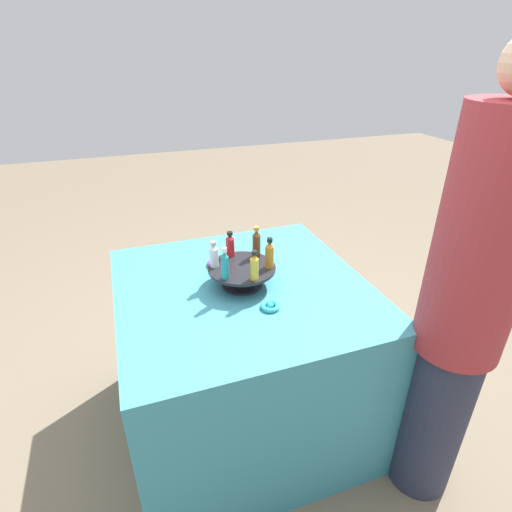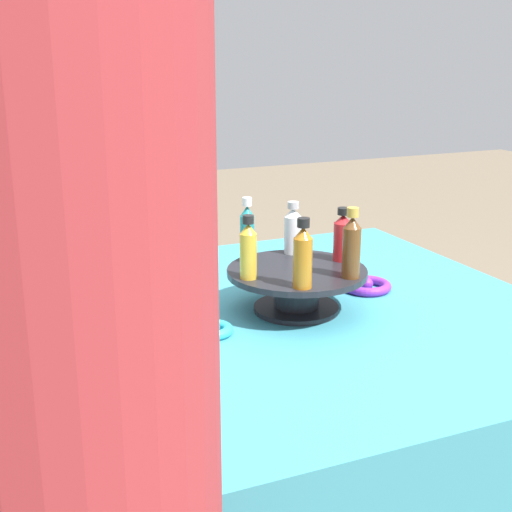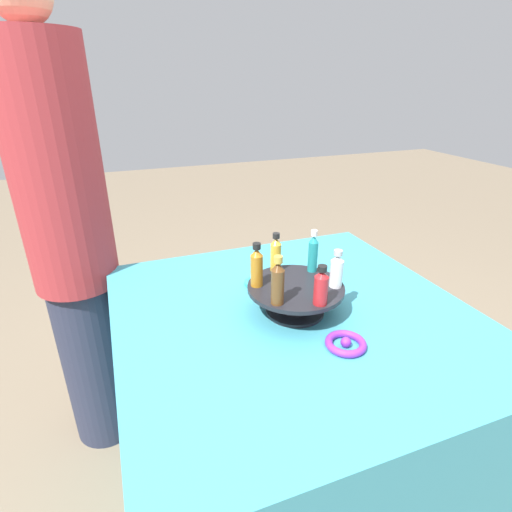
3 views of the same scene
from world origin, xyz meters
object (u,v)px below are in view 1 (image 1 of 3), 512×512
bottle_gold (254,266)px  ribbon_bow_purple (219,263)px  display_stand (242,273)px  bottle_clear (214,255)px  bottle_brown (257,243)px  bottle_teal (225,265)px  ribbon_bow_teal (270,306)px  bottle_red (230,245)px  person_figure (463,312)px  bottle_amber (270,254)px

bottle_gold → ribbon_bow_purple: 0.35m
display_stand → bottle_clear: bearing=158.1°
bottle_brown → bottle_teal: bearing=-141.9°
bottle_clear → ribbon_bow_teal: (0.16, -0.24, -0.13)m
bottle_brown → ribbon_bow_teal: size_ratio=1.82×
bottle_gold → bottle_red: bottle_gold is taller
bottle_red → person_figure: size_ratio=0.06×
bottle_clear → bottle_gold: size_ratio=0.91×
ribbon_bow_purple → person_figure: (0.67, -0.75, 0.08)m
person_figure → ribbon_bow_purple: bearing=-6.5°
bottle_teal → bottle_amber: 0.20m
bottle_red → person_figure: person_figure is taller
ribbon_bow_teal → bottle_teal: bearing=137.4°
bottle_teal → bottle_amber: bearing=8.1°
bottle_clear → display_stand: bearing=-21.9°
bottle_amber → person_figure: size_ratio=0.08×
bottle_teal → bottle_amber: size_ratio=1.02×
display_stand → person_figure: 0.83m
bottle_teal → person_figure: bearing=-34.4°
display_stand → bottle_amber: bearing=-21.9°
display_stand → bottle_clear: (-0.11, 0.04, 0.08)m
bottle_gold → ribbon_bow_purple: size_ratio=1.15×
bottle_teal → bottle_red: 0.20m
ribbon_bow_purple → bottle_clear: bearing=-109.4°
bottle_clear → ribbon_bow_teal: size_ratio=1.49×
ribbon_bow_purple → ribbon_bow_teal: bearing=-75.8°
bottle_brown → ribbon_bow_purple: size_ratio=1.28×
bottle_amber → bottle_brown: size_ratio=0.96×
bottle_gold → bottle_teal: bearing=158.1°
bottle_brown → bottle_red: bottle_brown is taller
bottle_clear → bottle_amber: bearing=-21.9°
bottle_amber → display_stand: bearing=158.1°
bottle_clear → bottle_red: 0.11m
display_stand → bottle_red: (-0.02, 0.11, 0.08)m
bottle_teal → bottle_gold: 0.11m
display_stand → bottle_teal: (-0.09, -0.07, 0.09)m
display_stand → bottle_clear: bottle_clear is taller
ribbon_bow_teal → display_stand: bearing=104.2°
ribbon_bow_purple → bottle_red: bearing=-68.3°
display_stand → bottle_brown: (0.09, 0.07, 0.09)m
bottle_red → bottle_brown: bearing=-21.9°
display_stand → person_figure: bearing=-41.8°
bottle_red → ribbon_bow_teal: (0.07, -0.31, -0.13)m
display_stand → ribbon_bow_teal: bearing=-75.8°
person_figure → bottle_red: bearing=-4.5°
bottle_clear → bottle_gold: bottle_gold is taller
bottle_clear → person_figure: size_ratio=0.07×
ribbon_bow_purple → bottle_gold: bearing=-78.0°
display_stand → ribbon_bow_teal: (0.05, -0.20, -0.05)m
bottle_brown → ribbon_bow_purple: bearing=137.4°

